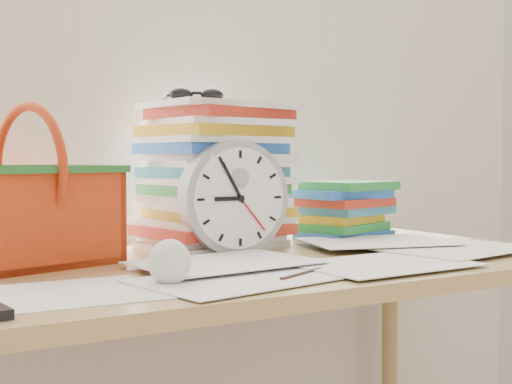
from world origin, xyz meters
TOP-DOWN VIEW (x-y plane):
  - curtain at (0.00, 1.98)m, footprint 2.40×0.01m
  - desk at (0.00, 1.60)m, footprint 1.40×0.70m
  - paper_stack at (0.06, 1.82)m, footprint 0.38×0.33m
  - clock at (0.03, 1.68)m, footprint 0.24×0.05m
  - sunglasses at (0.00, 1.81)m, footprint 0.17×0.15m
  - book_stack at (0.41, 1.80)m, footprint 0.28×0.24m
  - basket at (-0.38, 1.76)m, footprint 0.35×0.30m
  - crumpled_ball at (-0.24, 1.43)m, footprint 0.07×0.07m
  - pen at (-0.01, 1.38)m, footprint 0.12×0.07m
  - scattered_papers at (0.00, 1.60)m, footprint 1.26×0.42m

SIDE VIEW (x-z plane):
  - desk at x=0.00m, z-range 0.30..1.05m
  - pen at x=-0.01m, z-range 0.75..0.76m
  - scattered_papers at x=0.00m, z-range 0.75..0.77m
  - crumpled_ball at x=-0.24m, z-range 0.75..0.82m
  - book_stack at x=0.41m, z-range 0.75..0.89m
  - clock at x=0.03m, z-range 0.75..0.99m
  - basket at x=-0.38m, z-range 0.75..1.05m
  - paper_stack at x=0.06m, z-range 0.75..1.08m
  - sunglasses at x=0.00m, z-range 1.08..1.11m
  - curtain at x=0.00m, z-range 0.05..2.55m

